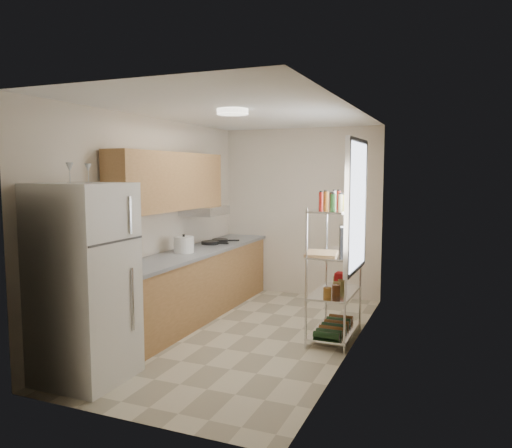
{
  "coord_description": "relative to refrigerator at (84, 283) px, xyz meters",
  "views": [
    {
      "loc": [
        2.3,
        -5.24,
        1.93
      ],
      "look_at": [
        0.05,
        0.25,
        1.31
      ],
      "focal_mm": 35.0,
      "sensor_mm": 36.0,
      "label": 1
    }
  ],
  "objects": [
    {
      "name": "espresso_machine",
      "position": [
        1.93,
        2.31,
        0.24
      ],
      "size": [
        0.23,
        0.28,
        0.29
      ],
      "primitive_type": "cube",
      "rotation": [
        0.0,
        0.0,
        0.28
      ],
      "color": "black",
      "rests_on": "bakers_rack"
    },
    {
      "name": "bakers_rack",
      "position": [
        1.88,
        1.98,
        0.19
      ],
      "size": [
        0.45,
        0.9,
        1.73
      ],
      "color": "silver",
      "rests_on": "ground"
    },
    {
      "name": "ceiling_dome",
      "position": [
        0.87,
        1.38,
        1.65
      ],
      "size": [
        0.34,
        0.34,
        0.05
      ],
      "primitive_type": "cylinder",
      "color": "white",
      "rests_on": "room"
    },
    {
      "name": "range_hood",
      "position": [
        -0.13,
        2.58,
        0.47
      ],
      "size": [
        0.5,
        0.6,
        0.12
      ],
      "primitive_type": "cube",
      "color": "#B7BABC",
      "rests_on": "room"
    },
    {
      "name": "wine_glass_b",
      "position": [
        -0.03,
        0.15,
        1.0
      ],
      "size": [
        0.06,
        0.06,
        0.18
      ],
      "primitive_type": null,
      "color": "silver",
      "rests_on": "refrigerator"
    },
    {
      "name": "cutting_board",
      "position": [
        1.77,
        1.78,
        0.11
      ],
      "size": [
        0.4,
        0.48,
        0.03
      ],
      "primitive_type": "cube",
      "rotation": [
        0.0,
        0.0,
        0.15
      ],
      "color": "tan",
      "rests_on": "bakers_rack"
    },
    {
      "name": "room",
      "position": [
        0.87,
        1.68,
        0.38
      ],
      "size": [
        2.52,
        4.42,
        2.62
      ],
      "color": "beige",
      "rests_on": "ground"
    },
    {
      "name": "frying_pan_large",
      "position": [
        -0.11,
        2.7,
        0.01
      ],
      "size": [
        0.26,
        0.26,
        0.04
      ],
      "primitive_type": "cylinder",
      "rotation": [
        0.0,
        0.0,
        0.04
      ],
      "color": "black",
      "rests_on": "counter_run"
    },
    {
      "name": "counter_run",
      "position": [
        -0.05,
        2.12,
        -0.46
      ],
      "size": [
        0.63,
        3.51,
        0.9
      ],
      "color": "#B07F4B",
      "rests_on": "ground"
    },
    {
      "name": "upper_cabinets",
      "position": [
        -0.18,
        1.78,
        0.89
      ],
      "size": [
        0.33,
        2.2,
        0.72
      ],
      "primitive_type": "cube",
      "color": "#B07F4B",
      "rests_on": "room"
    },
    {
      "name": "storage_bag",
      "position": [
        1.88,
        2.25,
        -0.27
      ],
      "size": [
        0.11,
        0.15,
        0.17
      ],
      "primitive_type": "cube",
      "rotation": [
        0.0,
        0.0,
        -0.05
      ],
      "color": "#A51415",
      "rests_on": "bakers_rack"
    },
    {
      "name": "wine_glass_a",
      "position": [
        0.02,
        -0.15,
        1.01
      ],
      "size": [
        0.06,
        0.06,
        0.18
      ],
      "primitive_type": null,
      "color": "silver",
      "rests_on": "refrigerator"
    },
    {
      "name": "rice_cooker",
      "position": [
        -0.08,
        1.92,
        0.09
      ],
      "size": [
        0.26,
        0.26,
        0.21
      ],
      "primitive_type": "cylinder",
      "color": "white",
      "rests_on": "counter_run"
    },
    {
      "name": "frying_pan_small",
      "position": [
        -0.07,
        2.94,
        0.01
      ],
      "size": [
        0.31,
        0.31,
        0.05
      ],
      "primitive_type": "cylinder",
      "rotation": [
        0.0,
        0.0,
        0.47
      ],
      "color": "black",
      "rests_on": "counter_run"
    },
    {
      "name": "window",
      "position": [
        2.1,
        2.03,
        0.63
      ],
      "size": [
        0.06,
        1.0,
        1.46
      ],
      "primitive_type": "cube",
      "color": "white",
      "rests_on": "room"
    },
    {
      "name": "refrigerator",
      "position": [
        0.0,
        0.0,
        0.0
      ],
      "size": [
        0.75,
        0.75,
        1.83
      ],
      "primitive_type": "cube",
      "color": "silver",
      "rests_on": "ground"
    }
  ]
}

